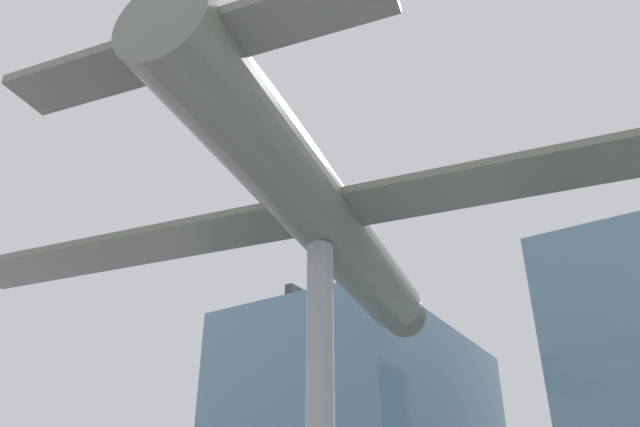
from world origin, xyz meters
name	(u,v)px	position (x,y,z in m)	size (l,w,h in m)	color
support_pylon_central	(320,413)	(0.00, 0.00, 3.81)	(0.61, 0.61, 7.63)	#999EA3
suspended_airplane	(324,218)	(-0.05, 0.26, 8.50)	(21.63, 15.39, 2.78)	slate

